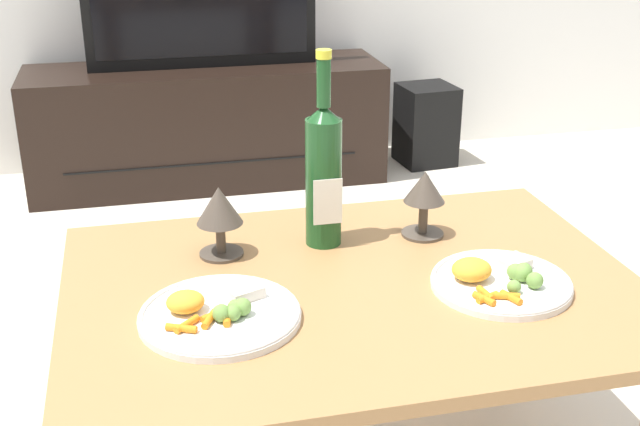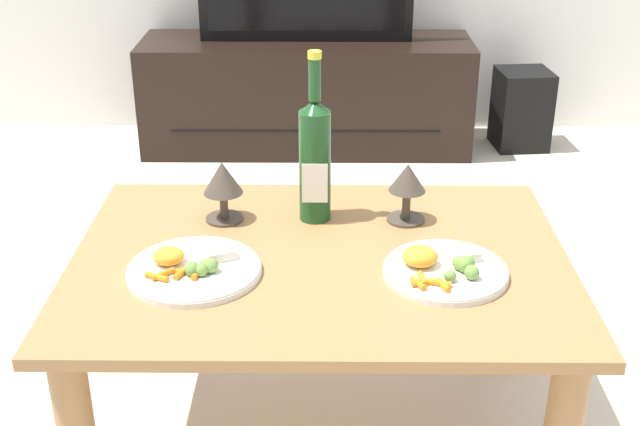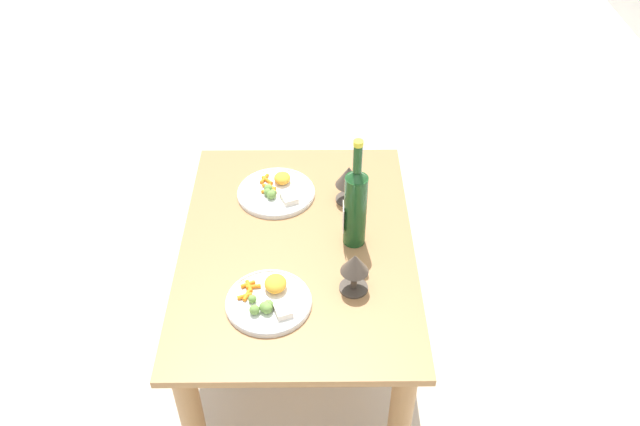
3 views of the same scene
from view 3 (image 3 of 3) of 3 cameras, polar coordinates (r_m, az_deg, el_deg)
The scene contains 7 objects.
ground_plane at distance 2.42m, azimuth -1.76°, elevation -11.12°, with size 6.40×6.40×0.00m, color beige.
dining_table at distance 2.12m, azimuth -1.97°, elevation -4.52°, with size 1.03×0.74×0.49m.
wine_bottle at distance 1.97m, azimuth 3.13°, elevation 0.76°, with size 0.07×0.07×0.39m.
goblet_left at distance 2.17m, azimuth 2.54°, elevation 3.08°, with size 0.09×0.09×0.14m.
goblet_right at distance 1.86m, azimuth 3.06°, elevation -4.70°, with size 0.09×0.09×0.14m.
dinner_plate_left at distance 2.25m, azimuth -3.84°, elevation 1.92°, with size 0.27×0.27×0.05m.
dinner_plate_right at distance 1.88m, azimuth -4.50°, elevation -7.64°, with size 0.25×0.25×0.05m.
Camera 3 is at (1.49, 0.06, 1.91)m, focal length 36.42 mm.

